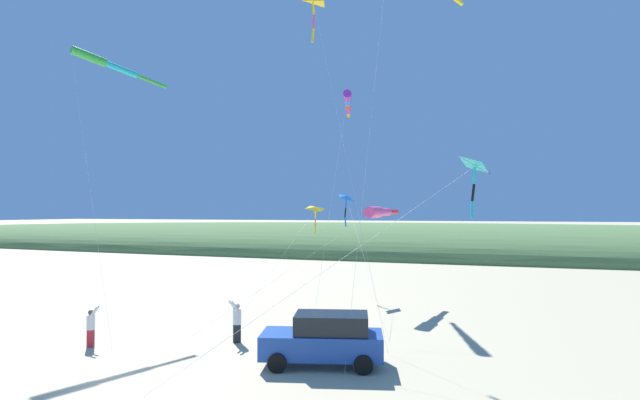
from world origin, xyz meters
name	(u,v)px	position (x,y,z in m)	size (l,w,h in m)	color
ground_plane	(127,383)	(0.00, 0.00, 0.00)	(600.00, 600.00, 0.00)	#C6B58C
dune_ridge_grassy	(409,253)	(55.00, 0.00, 0.00)	(28.00, 240.00, 8.05)	#567A42
parked_car	(325,339)	(3.84, -5.38, 0.95)	(2.93, 4.63, 1.85)	#1E479E
cooler_box	(349,342)	(6.47, -5.54, 0.21)	(0.62, 0.42, 0.42)	red
person_adult_flyer	(237,319)	(5.64, -0.89, 0.98)	(0.64, 0.63, 1.80)	#232328
person_child_grey_jacket	(91,325)	(3.07, 4.36, 0.90)	(0.53, 0.59, 1.66)	#B72833
kite_delta_checkered_midright	(314,1)	(13.39, -1.49, 17.45)	(8.42, 6.52, 17.80)	yellow
kite_delta_teal_far_right	(474,166)	(1.24, -10.65, 6.74)	(11.21, 8.49, 7.07)	#1EB7C6
kite_windsock_striped_overhead	(348,102)	(18.01, -2.17, 12.55)	(15.34, 2.85, 12.94)	purple
kite_windsock_long_streamer_right	(379,212)	(16.09, -4.65, 5.47)	(13.73, 6.63, 5.80)	#EF4C93
kite_windsock_rainbow_low_near	(107,64)	(9.79, 9.77, 13.94)	(10.26, 7.99, 14.60)	green
kite_delta_long_streamer_left	(315,209)	(14.77, -1.11, 5.63)	(8.73, 1.86, 5.91)	yellow
kite_delta_purple_drifting	(347,198)	(19.09, -1.79, 6.39)	(11.99, 5.72, 6.75)	blue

